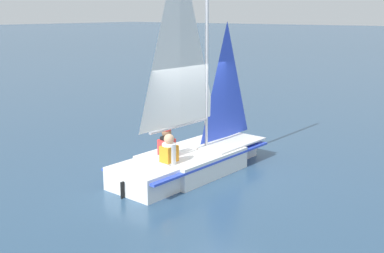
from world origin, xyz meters
The scene contains 4 objects.
ground_plane centered at (0.00, 0.00, 0.00)m, with size 260.00×260.00×0.00m, color #2D4C6B.
sailboat_main centered at (-0.03, 0.00, 0.66)m, with size 4.33×1.76×5.31m.
sailor_helm centered at (-0.66, 0.20, 0.63)m, with size 0.35×0.31×1.16m.
sailor_crew centered at (-1.04, -0.19, 0.62)m, with size 0.35×0.31×1.16m.
Camera 1 is at (-8.51, -6.59, 3.66)m, focal length 45.00 mm.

